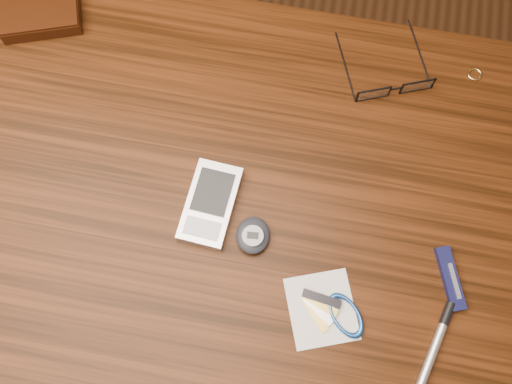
% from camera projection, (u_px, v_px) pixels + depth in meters
% --- Properties ---
extents(ground, '(3.80, 3.80, 0.00)m').
position_uv_depth(ground, '(227.00, 286.00, 1.53)').
color(ground, '#472814').
rests_on(ground, ground).
extents(desk, '(1.00, 0.70, 0.75)m').
position_uv_depth(desk, '(208.00, 217.00, 0.92)').
color(desk, '#361808').
rests_on(desk, ground).
extents(wallet_and_card, '(0.15, 0.18, 0.03)m').
position_uv_depth(wallet_and_card, '(41.00, 8.00, 0.92)').
color(wallet_and_card, black).
rests_on(wallet_and_card, desk).
extents(eyeglasses, '(0.16, 0.16, 0.03)m').
position_uv_depth(eyeglasses, '(394.00, 86.00, 0.87)').
color(eyeglasses, black).
rests_on(eyeglasses, desk).
extents(gold_ring, '(0.02, 0.02, 0.00)m').
position_uv_depth(gold_ring, '(475.00, 74.00, 0.89)').
color(gold_ring, '#E4CA6A').
rests_on(gold_ring, desk).
extents(pda_phone, '(0.07, 0.13, 0.02)m').
position_uv_depth(pda_phone, '(210.00, 204.00, 0.81)').
color(pda_phone, '#BBBBBF').
rests_on(pda_phone, desk).
extents(pedometer, '(0.05, 0.06, 0.02)m').
position_uv_depth(pedometer, '(253.00, 235.00, 0.80)').
color(pedometer, black).
rests_on(pedometer, desk).
extents(notepad_keys, '(0.13, 0.12, 0.01)m').
position_uv_depth(notepad_keys, '(334.00, 312.00, 0.77)').
color(notepad_keys, silver).
rests_on(notepad_keys, desk).
extents(pocket_knife, '(0.05, 0.09, 0.01)m').
position_uv_depth(pocket_knife, '(450.00, 279.00, 0.78)').
color(pocket_knife, '#0F123A').
rests_on(pocket_knife, desk).
extents(silver_pen, '(0.05, 0.15, 0.01)m').
position_uv_depth(silver_pen, '(435.00, 346.00, 0.75)').
color(silver_pen, silver).
rests_on(silver_pen, desk).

